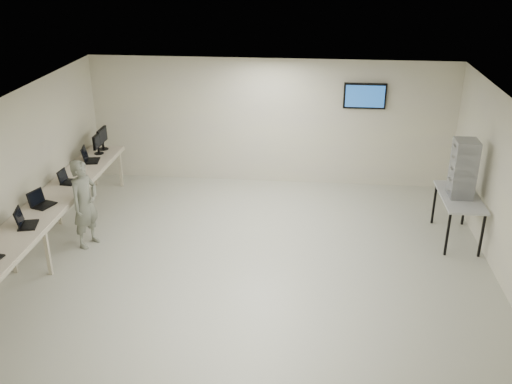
# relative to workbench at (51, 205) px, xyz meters

# --- Properties ---
(room) EXTENTS (8.01, 7.01, 2.81)m
(room) POSITION_rel_workbench_xyz_m (3.62, 0.06, 0.58)
(room) COLOR #BAB9A5
(room) RESTS_ON ground
(workbench) EXTENTS (0.76, 6.00, 0.90)m
(workbench) POSITION_rel_workbench_xyz_m (0.00, 0.00, 0.00)
(workbench) COLOR beige
(workbench) RESTS_ON ground
(laptop_1) EXTENTS (0.39, 0.42, 0.29)m
(laptop_1) POSITION_rel_workbench_xyz_m (-0.00, -0.93, 0.15)
(laptop_1) COLOR black
(laptop_1) RESTS_ON workbench
(laptop_2) EXTENTS (0.40, 0.43, 0.28)m
(laptop_2) POSITION_rel_workbench_xyz_m (-0.07, -0.18, 0.15)
(laptop_2) COLOR black
(laptop_2) RESTS_ON workbench
(laptop_3) EXTENTS (0.29, 0.34, 0.25)m
(laptop_3) POSITION_rel_workbench_xyz_m (-0.06, 0.86, 0.14)
(laptop_3) COLOR black
(laptop_3) RESTS_ON workbench
(laptop_4) EXTENTS (0.39, 0.43, 0.30)m
(laptop_4) POSITION_rel_workbench_xyz_m (-0.05, 2.00, 0.15)
(laptop_4) COLOR black
(laptop_4) RESTS_ON workbench
(monitor_near) EXTENTS (0.20, 0.45, 0.44)m
(monitor_near) POSITION_rel_workbench_xyz_m (-0.01, 2.47, 0.34)
(monitor_near) COLOR black
(monitor_near) RESTS_ON workbench
(monitor_far) EXTENTS (0.21, 0.48, 0.47)m
(monitor_far) POSITION_rel_workbench_xyz_m (-0.01, 2.75, 0.36)
(monitor_far) COLOR black
(monitor_far) RESTS_ON workbench
(soldier) EXTENTS (0.57, 0.69, 1.62)m
(soldier) POSITION_rel_workbench_xyz_m (0.55, 0.16, -0.02)
(soldier) COLOR #616657
(soldier) RESTS_ON ground
(side_table) EXTENTS (0.68, 1.45, 0.87)m
(side_table) POSITION_rel_workbench_xyz_m (7.19, 1.03, -0.03)
(side_table) COLOR #A4A4A4
(side_table) RESTS_ON ground
(storage_bins) EXTENTS (0.40, 0.44, 1.05)m
(storage_bins) POSITION_rel_workbench_xyz_m (7.17, 1.03, 0.57)
(storage_bins) COLOR gray
(storage_bins) RESTS_ON side_table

